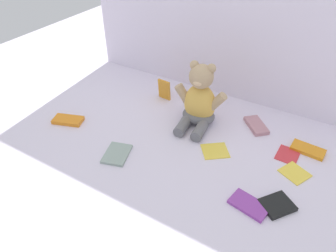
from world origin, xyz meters
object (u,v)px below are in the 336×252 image
book_case_6 (249,205)px  book_case_9 (68,120)px  book_case_8 (215,151)px  book_case_7 (277,205)px  book_case_0 (295,173)px  book_case_5 (117,154)px  book_case_4 (288,155)px  teddy_bear (199,102)px  book_case_1 (256,125)px  book_case_2 (164,90)px  book_case_3 (308,150)px

book_case_6 → book_case_9: 0.92m
book_case_8 → book_case_7: bearing=25.0°
book_case_0 → book_case_7: 0.19m
book_case_5 → book_case_8: book_case_5 is taller
book_case_4 → book_case_5: bearing=-147.9°
book_case_4 → book_case_0: bearing=-61.6°
book_case_8 → teddy_bear: bearing=-172.1°
teddy_bear → book_case_9: (-0.54, -0.32, -0.10)m
book_case_9 → book_case_4: bearing=87.5°
book_case_7 → teddy_bear: bearing=3.2°
book_case_5 → book_case_7: size_ratio=1.19×
book_case_4 → book_case_5: 0.72m
book_case_1 → book_case_2: book_case_2 is taller
teddy_bear → book_case_5: size_ratio=2.34×
book_case_6 → book_case_8: book_case_6 is taller
book_case_0 → book_case_7: bearing=-159.2°
teddy_bear → book_case_4: size_ratio=2.92×
book_case_7 → book_case_8: bearing=9.9°
book_case_0 → book_case_3: book_case_3 is taller
book_case_6 → book_case_8: bearing=57.8°
book_case_0 → book_case_2: (-0.73, 0.22, 0.05)m
book_case_0 → book_case_6: size_ratio=0.73×
book_case_1 → book_case_0: bearing=-87.3°
book_case_0 → book_case_2: book_case_2 is taller
book_case_2 → book_case_7: size_ratio=1.00×
teddy_bear → book_case_7: 0.57m
book_case_5 → teddy_bear: bearing=47.1°
book_case_1 → book_case_6: (0.12, -0.46, -0.00)m
book_case_5 → book_case_9: book_case_9 is taller
book_case_5 → book_case_8: size_ratio=1.19×
book_case_6 → book_case_8: 0.30m
book_case_2 → book_case_9: book_case_2 is taller
book_case_2 → book_case_9: bearing=-119.3°
book_case_9 → book_case_0: bearing=81.5°
teddy_bear → book_case_1: (0.26, 0.10, -0.10)m
book_case_3 → book_case_9: (-1.04, -0.36, 0.00)m
book_case_0 → book_case_8: book_case_0 is taller
book_case_1 → book_case_6: bearing=-117.9°
book_case_9 → book_case_3: bearing=90.0°
book_case_0 → book_case_1: size_ratio=0.72×
book_case_2 → book_case_6: (0.62, -0.46, -0.05)m
book_case_0 → book_case_1: book_case_1 is taller
book_case_7 → book_case_3: bearing=-58.6°
teddy_bear → book_case_6: bearing=-50.0°
book_case_1 → book_case_2: (-0.50, -0.00, 0.05)m
book_case_6 → book_case_9: book_case_9 is taller
book_case_2 → book_case_3: size_ratio=0.80×
teddy_bear → book_case_1: bearing=15.4°
book_case_0 → book_case_5: bearing=138.0°
teddy_bear → book_case_8: (0.16, -0.15, -0.11)m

